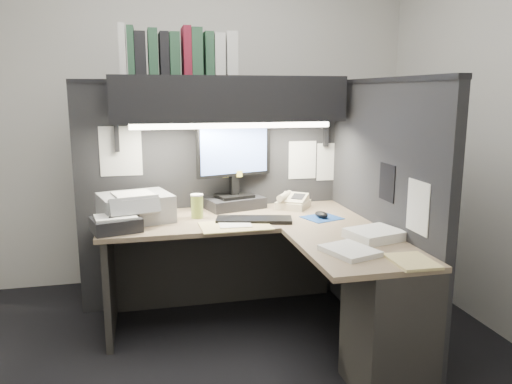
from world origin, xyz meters
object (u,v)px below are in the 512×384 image
at_px(notebook_stack, 116,224).
at_px(keyboard, 254,220).
at_px(telephone, 293,202).
at_px(printer, 136,207).
at_px(desk, 304,285).
at_px(coffee_cup, 197,207).
at_px(overhead_shelf, 229,99).
at_px(monitor, 234,175).

bearing_deg(notebook_stack, keyboard, 2.34).
bearing_deg(telephone, notebook_stack, -127.71).
bearing_deg(printer, desk, -48.18).
bearing_deg(printer, notebook_stack, -131.34).
relative_size(coffee_cup, notebook_stack, 0.54).
xyz_separation_m(coffee_cup, notebook_stack, (-0.51, -0.21, -0.03)).
bearing_deg(keyboard, overhead_shelf, 120.10).
distance_m(overhead_shelf, notebook_stack, 1.11).
relative_size(monitor, printer, 1.39).
distance_m(desk, monitor, 1.00).
bearing_deg(desk, monitor, 107.48).
distance_m(overhead_shelf, keyboard, 0.83).
bearing_deg(coffee_cup, overhead_shelf, 32.37).
distance_m(monitor, telephone, 0.46).
bearing_deg(keyboard, telephone, 54.79).
bearing_deg(monitor, desk, -88.28).
xyz_separation_m(desk, printer, (-0.94, 0.61, 0.37)).
bearing_deg(notebook_stack, overhead_shelf, 26.11).
height_order(keyboard, coffee_cup, coffee_cup).
xyz_separation_m(monitor, coffee_cup, (-0.29, -0.22, -0.16)).
xyz_separation_m(overhead_shelf, monitor, (0.04, 0.06, -0.53)).
bearing_deg(notebook_stack, monitor, 28.37).
height_order(overhead_shelf, telephone, overhead_shelf).
distance_m(telephone, printer, 1.10).
relative_size(monitor, coffee_cup, 4.05).
bearing_deg(desk, overhead_shelf, 111.79).
height_order(coffee_cup, notebook_stack, coffee_cup).
bearing_deg(overhead_shelf, notebook_stack, -153.89).
xyz_separation_m(desk, coffee_cup, (-0.55, 0.60, 0.36)).
height_order(desk, printer, printer).
bearing_deg(overhead_shelf, monitor, 54.23).
xyz_separation_m(telephone, coffee_cup, (-0.70, -0.13, 0.03)).
height_order(overhead_shelf, coffee_cup, overhead_shelf).
bearing_deg(monitor, telephone, -27.76).
relative_size(desk, telephone, 7.98).
xyz_separation_m(desk, keyboard, (-0.20, 0.42, 0.30)).
height_order(monitor, keyboard, monitor).
xyz_separation_m(monitor, notebook_stack, (-0.80, -0.43, -0.20)).
relative_size(keyboard, printer, 1.12).
bearing_deg(keyboard, notebook_stack, -163.79).
distance_m(monitor, keyboard, 0.46).
bearing_deg(coffee_cup, printer, 177.41).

